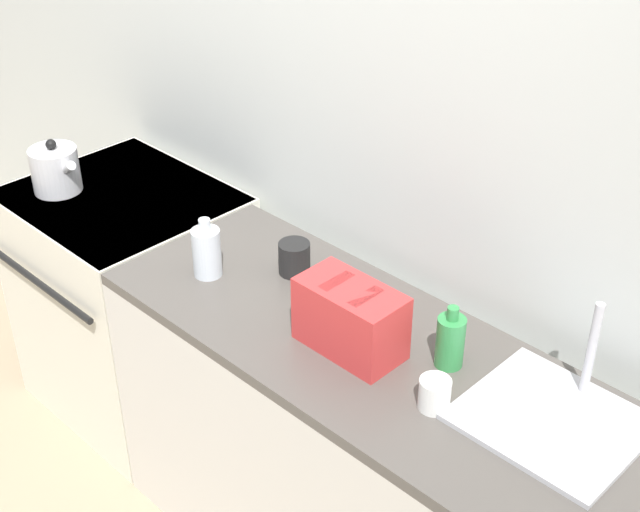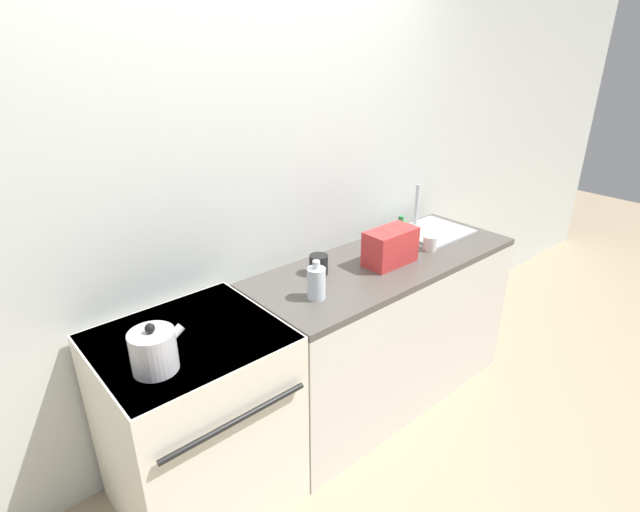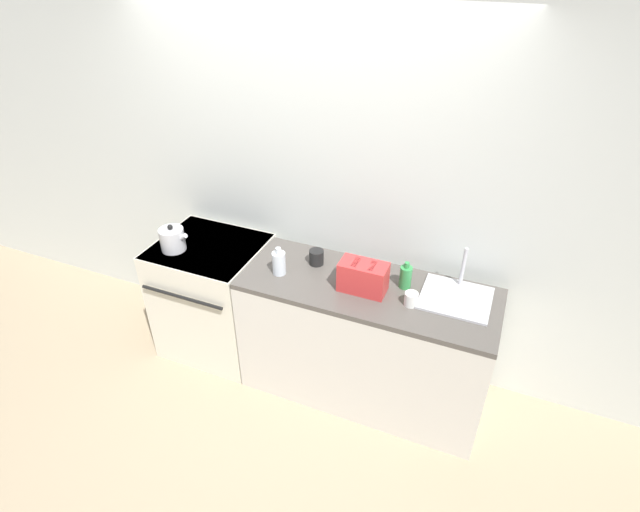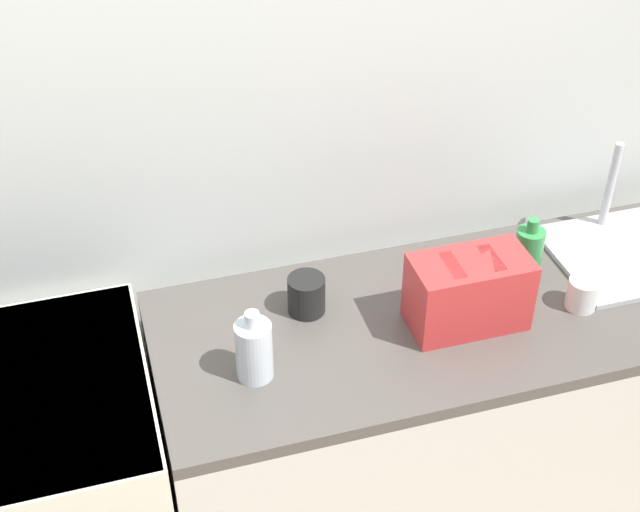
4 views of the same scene
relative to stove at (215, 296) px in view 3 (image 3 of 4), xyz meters
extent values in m
plane|color=tan|center=(0.62, -0.33, -0.47)|extent=(12.00, 12.00, 0.00)
cube|color=silver|center=(0.62, 0.39, 0.83)|extent=(8.00, 0.05, 2.60)
cube|color=silver|center=(0.00, 0.00, -0.01)|extent=(0.75, 0.67, 0.92)
cube|color=black|center=(0.00, 0.00, 0.44)|extent=(0.74, 0.65, 0.02)
cylinder|color=black|center=(-0.17, -0.14, 0.44)|extent=(0.21, 0.21, 0.01)
cylinder|color=black|center=(0.17, -0.14, 0.44)|extent=(0.21, 0.21, 0.01)
cylinder|color=black|center=(-0.17, 0.14, 0.44)|extent=(0.21, 0.21, 0.01)
cylinder|color=black|center=(0.17, 0.14, 0.44)|extent=(0.21, 0.21, 0.01)
cylinder|color=black|center=(0.00, -0.36, 0.25)|extent=(0.64, 0.02, 0.02)
cube|color=silver|center=(1.20, -0.02, -0.03)|extent=(1.63, 0.62, 0.88)
cube|color=#514C47|center=(1.20, -0.02, 0.43)|extent=(1.63, 0.62, 0.04)
cylinder|color=silver|center=(-0.19, -0.13, 0.53)|extent=(0.17, 0.17, 0.16)
sphere|color=black|center=(-0.19, -0.13, 0.63)|extent=(0.04, 0.04, 0.04)
cylinder|color=silver|center=(-0.11, -0.13, 0.56)|extent=(0.10, 0.03, 0.08)
cube|color=red|center=(1.18, -0.06, 0.54)|extent=(0.29, 0.16, 0.19)
cube|color=black|center=(1.13, -0.06, 0.64)|extent=(0.04, 0.11, 0.01)
cube|color=black|center=(1.23, -0.06, 0.64)|extent=(0.04, 0.11, 0.01)
cube|color=#B7B7BC|center=(1.73, 0.06, 0.45)|extent=(0.42, 0.37, 0.01)
cylinder|color=silver|center=(1.73, 0.21, 0.59)|extent=(0.02, 0.02, 0.28)
cylinder|color=silver|center=(0.62, -0.10, 0.52)|extent=(0.09, 0.09, 0.15)
cylinder|color=silver|center=(0.62, -0.10, 0.62)|extent=(0.04, 0.04, 0.04)
cylinder|color=#338C47|center=(1.41, 0.07, 0.52)|extent=(0.08, 0.08, 0.15)
cylinder|color=#338C47|center=(1.41, 0.07, 0.61)|extent=(0.03, 0.03, 0.04)
cylinder|color=black|center=(0.80, 0.09, 0.50)|extent=(0.10, 0.10, 0.10)
cylinder|color=white|center=(1.49, -0.09, 0.49)|extent=(0.08, 0.08, 0.08)
camera|label=1|loc=(2.46, -1.49, 1.94)|focal=50.00mm
camera|label=2|loc=(-0.73, -1.68, 1.60)|focal=28.00mm
camera|label=3|loc=(1.88, -2.45, 2.33)|focal=28.00mm
camera|label=4|loc=(0.34, -1.60, 1.96)|focal=50.00mm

